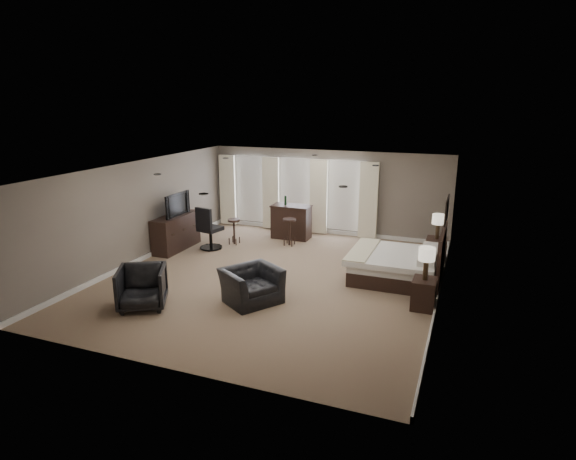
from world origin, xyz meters
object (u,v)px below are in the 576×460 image
(nightstand_far, at_px, (436,251))
(tv, at_px, (175,213))
(armchair_far, at_px, (142,286))
(bar_stool_left, at_px, (234,232))
(bed, at_px, (392,252))
(bar_stool_right, at_px, (289,232))
(armchair_near, at_px, (251,280))
(bar_counter, at_px, (291,222))
(lamp_far, at_px, (438,227))
(dresser, at_px, (176,232))
(nightstand_near, at_px, (424,294))
(desk_chair, at_px, (210,228))
(lamp_near, at_px, (426,264))

(nightstand_far, height_order, tv, tv)
(armchair_far, bearing_deg, bar_stool_left, 64.91)
(bed, xyz_separation_m, bar_stool_right, (-3.19, 1.62, -0.25))
(bed, relative_size, nightstand_far, 3.03)
(armchair_near, height_order, bar_counter, bar_counter)
(armchair_far, relative_size, bar_stool_left, 1.27)
(armchair_near, distance_m, bar_stool_right, 4.09)
(lamp_far, distance_m, bar_stool_left, 5.66)
(armchair_far, bearing_deg, bed, 9.22)
(nightstand_far, relative_size, bar_stool_right, 0.85)
(nightstand_far, height_order, dresser, dresser)
(dresser, xyz_separation_m, bar_counter, (2.63, 2.18, 0.03))
(bed, height_order, nightstand_far, bed)
(tv, bearing_deg, nightstand_near, -102.95)
(dresser, bearing_deg, lamp_far, 10.71)
(nightstand_far, relative_size, desk_chair, 0.55)
(lamp_far, relative_size, armchair_near, 0.57)
(dresser, height_order, armchair_near, armchair_near)
(bed, height_order, tv, bed)
(lamp_far, height_order, desk_chair, lamp_far)
(dresser, distance_m, desk_chair, 0.97)
(dresser, xyz_separation_m, desk_chair, (0.89, 0.37, 0.13))
(lamp_far, bearing_deg, armchair_far, -137.34)
(tv, height_order, armchair_far, tv)
(armchair_near, xyz_separation_m, bar_stool_right, (-0.69, 4.03, -0.09))
(armchair_far, xyz_separation_m, bar_stool_right, (1.25, 5.08, -0.08))
(armchair_far, xyz_separation_m, bar_stool_left, (-0.29, 4.61, -0.10))
(bar_stool_right, bearing_deg, nightstand_near, -36.95)
(nightstand_far, bearing_deg, bar_counter, 168.48)
(armchair_near, height_order, armchair_far, armchair_near)
(lamp_far, bearing_deg, bed, -121.54)
(dresser, bearing_deg, bar_counter, 39.64)
(bed, distance_m, bar_stool_right, 3.58)
(bed, height_order, bar_stool_left, bed)
(bed, bearing_deg, dresser, 178.66)
(nightstand_far, bearing_deg, armchair_far, -137.34)
(bar_stool_left, bearing_deg, bar_counter, 41.41)
(lamp_far, xyz_separation_m, desk_chair, (-6.03, -0.94, -0.38))
(bar_counter, bearing_deg, lamp_near, -41.36)
(bed, relative_size, dresser, 1.21)
(bar_stool_right, bearing_deg, lamp_near, -36.95)
(lamp_near, bearing_deg, armchair_near, -164.17)
(armchair_far, relative_size, bar_stool_right, 1.19)
(armchair_far, height_order, bar_stool_left, armchair_far)
(nightstand_far, height_order, lamp_near, lamp_near)
(desk_chair, bearing_deg, bar_counter, -122.20)
(bar_counter, bearing_deg, armchair_near, -79.23)
(bed, height_order, dresser, bed)
(bed, bearing_deg, bar_counter, 145.62)
(nightstand_near, height_order, nightstand_far, nightstand_far)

